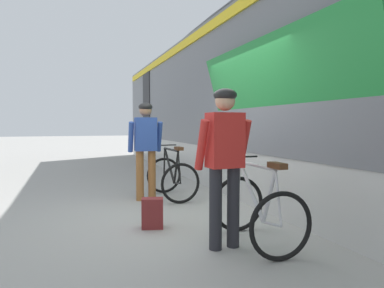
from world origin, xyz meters
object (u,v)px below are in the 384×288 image
(cyclist_near_in_red, at_px, (225,153))
(cyclist_far_in_blue, at_px, (146,142))
(bicycle_far_black, at_px, (172,177))
(train_car, at_px, (287,96))
(bicycle_near_silver, at_px, (257,210))
(backpack_on_platform, at_px, (152,213))

(cyclist_near_in_red, xyz_separation_m, cyclist_far_in_blue, (-0.28, 2.71, 0.00))
(bicycle_far_black, bearing_deg, train_car, 0.58)
(bicycle_near_silver, bearing_deg, backpack_on_platform, 133.54)
(cyclist_far_in_blue, relative_size, bicycle_far_black, 1.63)
(train_car, distance_m, backpack_on_platform, 4.15)
(backpack_on_platform, bearing_deg, cyclist_near_in_red, -44.98)
(backpack_on_platform, bearing_deg, bicycle_near_silver, -31.71)
(bicycle_far_black, bearing_deg, backpack_on_platform, -114.49)
(cyclist_near_in_red, height_order, bicycle_far_black, cyclist_near_in_red)
(cyclist_far_in_blue, distance_m, backpack_on_platform, 1.94)
(train_car, relative_size, cyclist_far_in_blue, 10.90)
(cyclist_far_in_blue, bearing_deg, cyclist_near_in_red, -84.04)
(cyclist_near_in_red, bearing_deg, bicycle_far_black, 85.55)
(train_car, xyz_separation_m, cyclist_far_in_blue, (-3.03, -0.04, -0.91))
(train_car, height_order, cyclist_far_in_blue, train_car)
(cyclist_near_in_red, height_order, cyclist_far_in_blue, same)
(bicycle_near_silver, xyz_separation_m, bicycle_far_black, (-0.18, 2.76, 0.00))
(cyclist_near_in_red, xyz_separation_m, bicycle_near_silver, (0.40, -0.03, -0.65))
(cyclist_near_in_red, distance_m, cyclist_far_in_blue, 2.72)
(cyclist_far_in_blue, bearing_deg, train_car, 0.70)
(cyclist_far_in_blue, distance_m, bicycle_far_black, 0.82)
(train_car, xyz_separation_m, cyclist_near_in_red, (-2.75, -2.75, -0.91))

